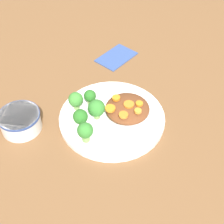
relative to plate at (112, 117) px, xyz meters
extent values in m
plane|color=brown|center=(0.00, 0.00, -0.01)|extent=(4.00, 4.00, 0.00)
cylinder|color=white|center=(0.00, 0.00, 0.00)|extent=(0.28, 0.28, 0.01)
torus|color=white|center=(0.00, 0.00, 0.00)|extent=(0.28, 0.28, 0.01)
cylinder|color=silver|center=(-0.14, 0.19, 0.02)|extent=(0.10, 0.10, 0.05)
cylinder|color=#2D478C|center=(-0.14, 0.19, 0.04)|extent=(0.11, 0.11, 0.01)
cylinder|color=white|center=(-0.14, 0.19, 0.03)|extent=(0.08, 0.08, 0.01)
ellipsoid|color=brown|center=(0.03, -0.03, 0.02)|extent=(0.12, 0.12, 0.03)
cylinder|color=#759E51|center=(-0.02, 0.10, 0.02)|extent=(0.02, 0.02, 0.02)
sphere|color=#3D8433|center=(-0.02, 0.10, 0.04)|extent=(0.04, 0.04, 0.04)
cylinder|color=#759E51|center=(-0.10, 0.01, 0.02)|extent=(0.02, 0.02, 0.03)
sphere|color=#337A2D|center=(-0.10, 0.01, 0.04)|extent=(0.04, 0.04, 0.04)
cylinder|color=#759E51|center=(0.01, 0.07, 0.01)|extent=(0.02, 0.02, 0.02)
sphere|color=#286B23|center=(0.01, 0.07, 0.03)|extent=(0.03, 0.03, 0.03)
cylinder|color=#759E51|center=(-0.02, 0.03, 0.02)|extent=(0.02, 0.02, 0.02)
sphere|color=#337A2D|center=(-0.02, 0.03, 0.04)|extent=(0.04, 0.04, 0.04)
cylinder|color=#759E51|center=(-0.07, 0.05, 0.01)|extent=(0.01, 0.01, 0.02)
sphere|color=#286B23|center=(-0.07, 0.05, 0.04)|extent=(0.04, 0.04, 0.04)
cylinder|color=orange|center=(0.03, -0.03, 0.04)|extent=(0.03, 0.03, 0.00)
cylinder|color=orange|center=(-0.01, -0.04, 0.04)|extent=(0.02, 0.02, 0.01)
cylinder|color=orange|center=(0.03, 0.01, 0.04)|extent=(0.02, 0.02, 0.01)
cylinder|color=orange|center=(-0.01, 0.00, 0.04)|extent=(0.03, 0.03, 0.01)
cylinder|color=orange|center=(0.04, -0.06, 0.04)|extent=(0.02, 0.02, 0.01)
cylinder|color=orange|center=(0.02, -0.07, 0.04)|extent=(0.02, 0.02, 0.01)
cube|color=#334C8C|center=(0.25, 0.13, -0.01)|extent=(0.14, 0.11, 0.01)
camera|label=1|loc=(-0.49, -0.28, 0.61)|focal=50.00mm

